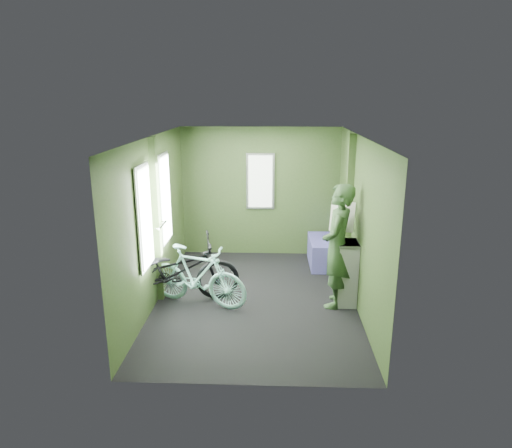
# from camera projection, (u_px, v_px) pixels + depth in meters

# --- Properties ---
(room) EXTENTS (4.00, 4.02, 2.31)m
(room) POSITION_uv_depth(u_px,v_px,m) (253.00, 201.00, 6.18)
(room) COLOR black
(room) RESTS_ON ground
(bicycle_black) EXTENTS (1.92, 1.10, 1.00)m
(bicycle_black) POSITION_uv_depth(u_px,v_px,m) (176.00, 302.00, 6.45)
(bicycle_black) COLOR black
(bicycle_black) RESTS_ON ground
(bicycle_mint) EXTENTS (1.55, 0.96, 0.92)m
(bicycle_mint) POSITION_uv_depth(u_px,v_px,m) (198.00, 305.00, 6.36)
(bicycle_mint) COLOR #94E1D6
(bicycle_mint) RESTS_ON ground
(passenger) EXTENTS (0.58, 0.76, 1.71)m
(passenger) POSITION_uv_depth(u_px,v_px,m) (337.00, 246.00, 6.16)
(passenger) COLOR #2F4B29
(passenger) RESTS_ON ground
(waste_box) EXTENTS (0.27, 0.37, 0.91)m
(waste_box) POSITION_uv_depth(u_px,v_px,m) (346.00, 273.00, 6.30)
(waste_box) COLOR gray
(waste_box) RESTS_ON ground
(bench_seat) EXTENTS (0.52, 0.92, 0.97)m
(bench_seat) POSITION_uv_depth(u_px,v_px,m) (326.00, 249.00, 7.80)
(bench_seat) COLOR navy
(bench_seat) RESTS_ON ground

